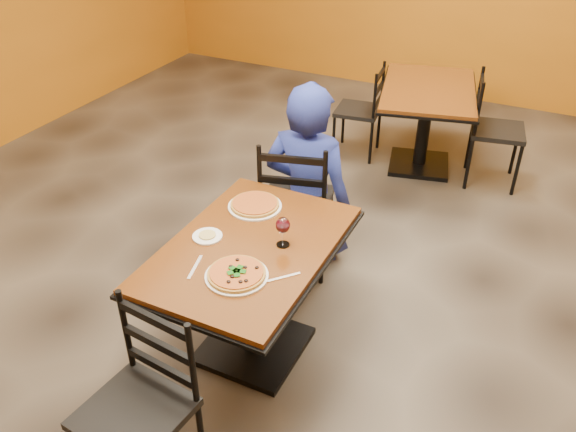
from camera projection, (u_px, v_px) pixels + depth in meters
The scene contains 17 objects.
floor at pixel (291, 298), 3.85m from camera, with size 7.00×8.00×0.01m, color black.
table_main at pixel (251, 274), 3.17m from camera, with size 0.83×1.23×0.75m.
table_second at pixel (426, 109), 5.08m from camera, with size 1.03×1.31×0.75m.
chair_main_near at pixel (134, 414), 2.51m from camera, with size 0.42×0.42×0.93m, color black, non-canonical shape.
chair_main_far at pixel (297, 202), 3.91m from camera, with size 0.45×0.45×0.99m, color black, non-canonical shape.
chair_second_left at pixel (358, 111), 5.37m from camera, with size 0.38×0.38×0.85m, color black, non-canonical shape.
chair_second_right at pixel (498, 131), 4.90m from camera, with size 0.43×0.43×0.94m, color black, non-canonical shape.
diner at pixel (308, 173), 3.94m from camera, with size 0.63×0.41×1.28m, color navy.
plate_main at pixel (237, 276), 2.84m from camera, with size 0.31×0.31×0.01m, color white.
pizza_main at pixel (237, 273), 2.84m from camera, with size 0.28×0.28×0.02m, color maroon.
plate_far at pixel (255, 206), 3.38m from camera, with size 0.31×0.31×0.01m, color white.
pizza_far at pixel (255, 204), 3.37m from camera, with size 0.28×0.28×0.02m, color #B07421.
side_plate at pixel (207, 236), 3.12m from camera, with size 0.16×0.16×0.01m, color white.
dip at pixel (207, 235), 3.12m from camera, with size 0.09×0.09×0.01m, color tan.
wine_glass at pixel (283, 231), 3.02m from camera, with size 0.08×0.08×0.18m, color white, non-canonical shape.
fork at pixel (195, 267), 2.91m from camera, with size 0.01×0.19×0.00m, color silver.
knife at pixel (280, 278), 2.83m from camera, with size 0.01×0.21×0.00m, color silver.
Camera 1 is at (1.27, -2.65, 2.55)m, focal length 36.67 mm.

